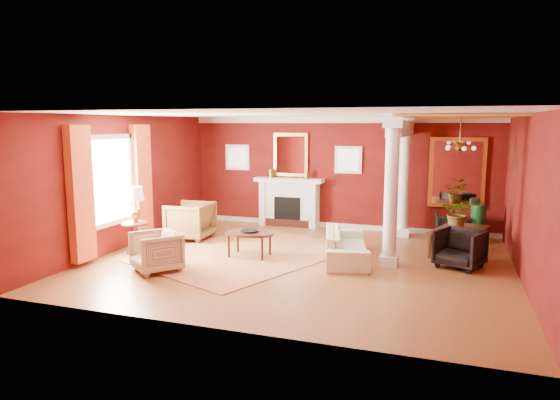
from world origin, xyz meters
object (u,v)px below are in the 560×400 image
(sofa, at_px, (347,240))
(dining_table, at_px, (460,235))
(armchair_leopard, at_px, (190,219))
(armchair_stripe, at_px, (156,250))
(side_table, at_px, (135,209))
(coffee_table, at_px, (249,234))

(sofa, distance_m, dining_table, 2.47)
(sofa, relative_size, armchair_leopard, 2.13)
(armchair_stripe, distance_m, dining_table, 6.18)
(side_table, bearing_deg, dining_table, 17.67)
(coffee_table, height_order, dining_table, dining_table)
(sofa, relative_size, coffee_table, 2.00)
(armchair_stripe, distance_m, coffee_table, 1.96)
(armchair_stripe, bearing_deg, dining_table, 68.07)
(armchair_leopard, xyz_separation_m, side_table, (-0.46, -1.52, 0.45))
(armchair_stripe, height_order, side_table, side_table)
(coffee_table, bearing_deg, armchair_leopard, 151.83)
(side_table, xyz_separation_m, dining_table, (6.50, 2.07, -0.51))
(armchair_stripe, xyz_separation_m, dining_table, (5.35, 3.09, 0.02))
(armchair_leopard, bearing_deg, side_table, -17.97)
(coffee_table, relative_size, side_table, 0.74)
(sofa, height_order, armchair_leopard, armchair_leopard)
(armchair_leopard, bearing_deg, sofa, 79.33)
(armchair_stripe, relative_size, side_table, 0.58)
(armchair_stripe, distance_m, side_table, 1.62)
(dining_table, bearing_deg, armchair_leopard, 113.29)
(sofa, xyz_separation_m, side_table, (-4.34, -0.89, 0.53))
(armchair_stripe, bearing_deg, sofa, 68.92)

